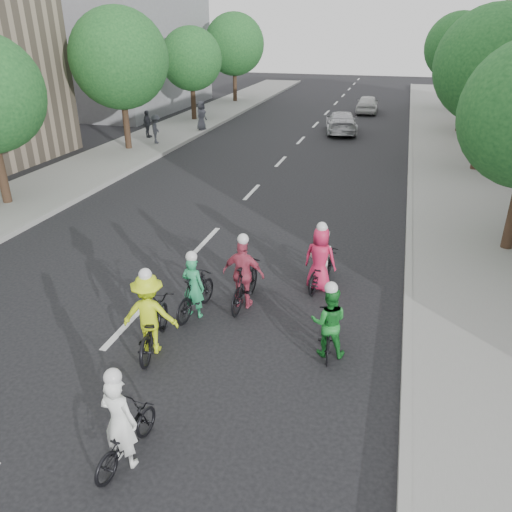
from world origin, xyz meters
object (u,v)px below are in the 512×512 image
at_px(spectator_1, 147,124).
at_px(cyclist_6, 123,431).
at_px(cyclist_1, 195,292).
at_px(cyclist_3, 244,279).
at_px(cyclist_0, 151,320).
at_px(cyclist_4, 321,263).
at_px(spectator_2, 201,116).
at_px(cyclist_2, 320,265).
at_px(follow_car_trail, 367,104).
at_px(spectator_0, 156,129).
at_px(follow_car_lead, 341,122).
at_px(cyclist_5, 329,326).

bearing_deg(spectator_1, cyclist_6, -157.00).
distance_m(cyclist_1, cyclist_3, 1.20).
xyz_separation_m(cyclist_0, cyclist_3, (1.29, 2.21, -0.00)).
bearing_deg(cyclist_6, cyclist_4, -100.49).
distance_m(spectator_1, spectator_2, 3.60).
distance_m(cyclist_0, spectator_1, 20.65).
bearing_deg(cyclist_3, cyclist_4, -133.00).
height_order(cyclist_1, cyclist_2, cyclist_2).
bearing_deg(cyclist_0, follow_car_trail, -104.33).
height_order(cyclist_1, spectator_0, spectator_0).
height_order(follow_car_lead, spectator_1, spectator_1).
bearing_deg(follow_car_trail, cyclist_5, 91.29).
bearing_deg(spectator_2, cyclist_6, -152.53).
height_order(cyclist_6, spectator_2, spectator_2).
height_order(cyclist_0, cyclist_2, cyclist_0).
height_order(cyclist_2, cyclist_4, cyclist_2).
bearing_deg(follow_car_trail, cyclist_6, 86.64).
xyz_separation_m(follow_car_trail, spectator_0, (-10.15, -14.26, 0.25)).
relative_size(cyclist_3, cyclist_5, 1.13).
bearing_deg(cyclist_2, spectator_0, -41.38).
distance_m(cyclist_0, cyclist_5, 3.58).
distance_m(cyclist_6, spectator_0, 21.87).
distance_m(cyclist_3, spectator_2, 20.87).
bearing_deg(cyclist_0, cyclist_3, -131.16).
bearing_deg(cyclist_1, spectator_2, -61.01).
bearing_deg(cyclist_3, cyclist_0, 61.73).
bearing_deg(follow_car_lead, spectator_0, 25.23).
bearing_deg(follow_car_lead, follow_car_trail, -106.09).
distance_m(follow_car_lead, follow_car_trail, 7.97).
bearing_deg(cyclist_6, cyclist_5, -119.35).
distance_m(cyclist_5, follow_car_lead, 22.71).
distance_m(spectator_0, spectator_1, 1.72).
bearing_deg(follow_car_lead, cyclist_6, 80.64).
xyz_separation_m(spectator_0, spectator_1, (-1.16, 1.26, 0.00)).
xyz_separation_m(cyclist_0, follow_car_trail, (1.86, 31.35, -0.04)).
height_order(cyclist_2, spectator_2, spectator_2).
distance_m(follow_car_trail, spectator_0, 17.50).
bearing_deg(cyclist_1, cyclist_0, 85.95).
distance_m(cyclist_5, spectator_0, 20.05).
xyz_separation_m(cyclist_6, spectator_1, (-10.36, 21.10, 0.34)).
height_order(cyclist_3, cyclist_5, cyclist_3).
bearing_deg(cyclist_4, cyclist_0, 64.63).
relative_size(cyclist_5, spectator_1, 1.09).
relative_size(cyclist_2, follow_car_lead, 0.41).
height_order(cyclist_2, cyclist_6, cyclist_2).
bearing_deg(follow_car_trail, cyclist_2, 90.30).
height_order(cyclist_2, spectator_1, cyclist_2).
bearing_deg(cyclist_0, cyclist_1, -112.84).
xyz_separation_m(follow_car_lead, spectator_1, (-10.38, -5.08, 0.26)).
bearing_deg(cyclist_6, spectator_2, -64.97).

